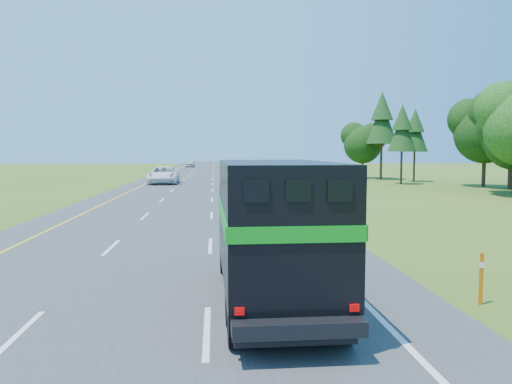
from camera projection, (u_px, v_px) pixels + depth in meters
road at (194, 188)px, 48.46m from camera, size 15.00×260.00×0.04m
lane_markings at (194, 188)px, 48.46m from camera, size 11.15×260.00×0.01m
horse_truck at (272, 228)px, 11.63m from camera, size 2.48×7.56×3.33m
white_suv at (164, 175)px, 55.01m from camera, size 3.35×6.99×1.92m
far_car at (190, 164)px, 111.76m from camera, size 1.98×4.60×1.55m
delineator at (481, 277)px, 11.67m from camera, size 0.10×0.06×1.23m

